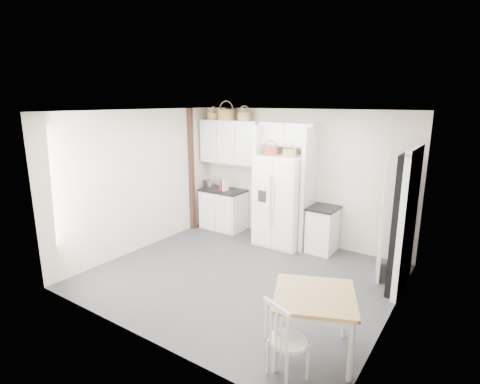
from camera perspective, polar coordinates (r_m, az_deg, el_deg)
The scene contains 27 objects.
floor at distance 6.18m, azimuth 0.26°, elevation -12.65°, with size 4.50×4.50×0.00m, color #313131.
ceiling at distance 5.54m, azimuth 0.29°, elevation 12.21°, with size 4.50×4.50×0.00m, color white.
wall_back at distance 7.43m, azimuth 8.89°, elevation 2.34°, with size 4.50×4.50×0.00m, color #B6B1A4.
wall_left at distance 7.19m, azimuth -14.82°, elevation 1.66°, with size 4.00×4.00×0.00m, color #B6B1A4.
wall_right at distance 4.90m, azimuth 22.81°, elevation -4.57°, with size 4.00×4.00×0.00m, color #B6B1A4.
refrigerator at distance 7.24m, azimuth 6.35°, elevation -1.32°, with size 0.91×0.73×1.75m, color white.
base_cab_left at distance 8.20m, azimuth -2.55°, elevation -2.75°, with size 0.91×0.58×0.84m, color silver.
base_cab_right at distance 7.14m, azimuth 12.46°, elevation -5.71°, with size 0.46×0.56×0.82m, color silver.
dining_table at distance 4.44m, azimuth 11.09°, elevation -19.11°, with size 0.86×0.86×0.72m, color olive.
windsor_chair at distance 4.04m, azimuth 7.39°, elevation -21.56°, with size 0.41×0.37×0.84m, color silver.
counter_left at distance 8.08m, azimuth -2.59°, elevation 0.25°, with size 0.95×0.61×0.04m, color black.
counter_right at distance 7.01m, azimuth 12.64°, elevation -2.42°, with size 0.50×0.59×0.04m, color black.
toaster at distance 8.24m, azimuth -4.78°, elevation 1.23°, with size 0.25×0.15×0.17m, color silver.
cookbook_red at distance 7.98m, azimuth -2.81°, elevation 1.02°, with size 0.03×0.15×0.22m, color maroon.
cookbook_cream at distance 7.92m, azimuth -2.24°, elevation 0.99°, with size 0.03×0.16×0.24m, color beige.
basket_upper_a at distance 8.18m, azimuth -4.11°, elevation 11.45°, with size 0.27×0.27×0.15m, color brown.
basket_upper_b at distance 7.96m, azimuth -2.09°, elevation 11.69°, with size 0.39×0.39×0.23m, color brown.
basket_upper_c at distance 7.71m, azimuth 0.69°, elevation 11.42°, with size 0.29×0.29×0.17m, color brown.
basket_fridge_a at distance 7.07m, azimuth 4.65°, elevation 6.23°, with size 0.29×0.29×0.15m, color brown.
basket_fridge_b at distance 6.88m, azimuth 7.55°, elevation 5.88°, with size 0.25×0.25×0.14m, color brown.
upper_cabinet at distance 7.94m, azimuth -1.40°, elevation 7.61°, with size 1.40×0.34×0.90m, color silver.
bridge_cabinet at distance 7.22m, azimuth 7.46°, elevation 8.68°, with size 1.12×0.34×0.45m, color silver.
fridge_panel_left at distance 7.50m, azimuth 3.30°, elevation 1.42°, with size 0.08×0.60×2.30m, color silver.
fridge_panel_right at distance 7.05m, azimuth 10.44°, elevation 0.41°, with size 0.08×0.60×2.30m, color silver.
trim_post at distance 8.08m, azimuth -7.41°, elevation 3.31°, with size 0.09×0.09×2.60m, color #3D2214.
doorway_void at distance 5.93m, azimuth 23.69°, elevation -4.34°, with size 0.18×0.85×2.05m, color black.
door_slab at distance 6.31m, azimuth 21.07°, elevation -3.04°, with size 0.80×0.04×2.05m, color white.
Camera 1 is at (3.07, -4.60, 2.75)m, focal length 28.00 mm.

